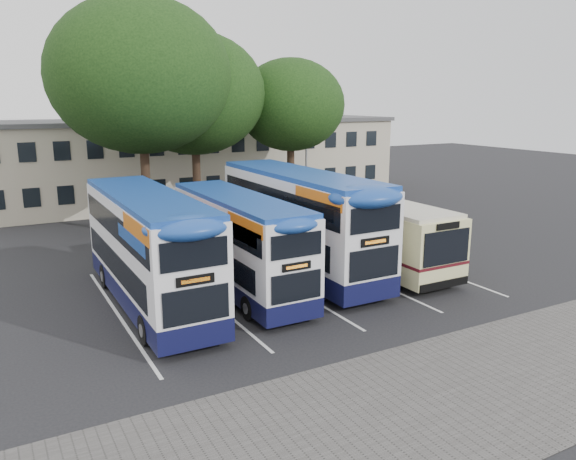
% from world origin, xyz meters
% --- Properties ---
extents(ground, '(120.00, 120.00, 0.00)m').
position_xyz_m(ground, '(0.00, 0.00, 0.00)').
color(ground, black).
rests_on(ground, ground).
extents(paving_strip, '(40.00, 6.00, 0.01)m').
position_xyz_m(paving_strip, '(-2.00, -5.00, 0.01)').
color(paving_strip, '#595654').
rests_on(paving_strip, ground).
extents(bay_lines, '(14.12, 11.00, 0.01)m').
position_xyz_m(bay_lines, '(-3.75, 5.00, 0.01)').
color(bay_lines, silver).
rests_on(bay_lines, ground).
extents(depot_building, '(32.40, 8.40, 6.20)m').
position_xyz_m(depot_building, '(0.00, 26.99, 3.15)').
color(depot_building, '#C1B09B').
rests_on(depot_building, ground).
extents(lamp_post, '(0.25, 1.05, 9.06)m').
position_xyz_m(lamp_post, '(6.00, 19.97, 5.08)').
color(lamp_post, gray).
rests_on(lamp_post, ground).
extents(tree_left, '(9.90, 9.90, 13.11)m').
position_xyz_m(tree_left, '(-6.48, 16.59, 8.89)').
color(tree_left, black).
rests_on(tree_left, ground).
extents(tree_mid, '(8.66, 8.66, 11.67)m').
position_xyz_m(tree_mid, '(-2.79, 18.55, 7.97)').
color(tree_mid, black).
rests_on(tree_mid, ground).
extents(tree_right, '(7.11, 7.11, 10.31)m').
position_xyz_m(tree_right, '(3.78, 18.29, 7.27)').
color(tree_right, black).
rests_on(tree_right, ground).
extents(bus_dd_left, '(2.50, 10.33, 4.30)m').
position_xyz_m(bus_dd_left, '(-9.39, 5.47, 2.37)').
color(bus_dd_left, '#0F1138').
rests_on(bus_dd_left, ground).
extents(bus_dd_mid, '(2.28, 9.43, 3.93)m').
position_xyz_m(bus_dd_mid, '(-5.75, 5.43, 2.16)').
color(bus_dd_mid, '#0F1138').
rests_on(bus_dd_mid, ground).
extents(bus_dd_right, '(2.65, 10.94, 4.56)m').
position_xyz_m(bus_dd_right, '(-2.34, 6.46, 2.51)').
color(bus_dd_right, '#0F1138').
rests_on(bus_dd_right, ground).
extents(bus_single, '(2.69, 10.57, 3.15)m').
position_xyz_m(bus_single, '(1.12, 6.24, 1.79)').
color(bus_single, beige).
rests_on(bus_single, ground).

